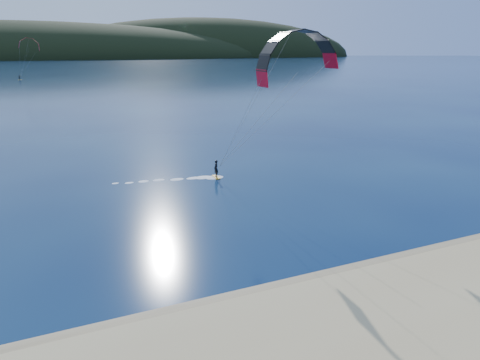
% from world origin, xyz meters
% --- Properties ---
extents(wet_sand, '(220.00, 2.50, 0.10)m').
position_xyz_m(wet_sand, '(0.00, 4.50, 0.05)').
color(wet_sand, '#8D7B52').
rests_on(wet_sand, ground).
extents(headland, '(1200.00, 310.00, 140.00)m').
position_xyz_m(headland, '(0.63, 745.28, 0.00)').
color(headland, black).
rests_on(headland, ground).
extents(kitesurfer_near, '(20.61, 8.76, 13.60)m').
position_xyz_m(kitesurfer_near, '(14.05, 20.86, 10.45)').
color(kitesurfer_near, orange).
rests_on(kitesurfer_near, ground).
extents(kitesurfer_far, '(11.13, 8.28, 16.28)m').
position_xyz_m(kitesurfer_far, '(-17.11, 194.40, 13.53)').
color(kitesurfer_far, orange).
rests_on(kitesurfer_far, ground).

